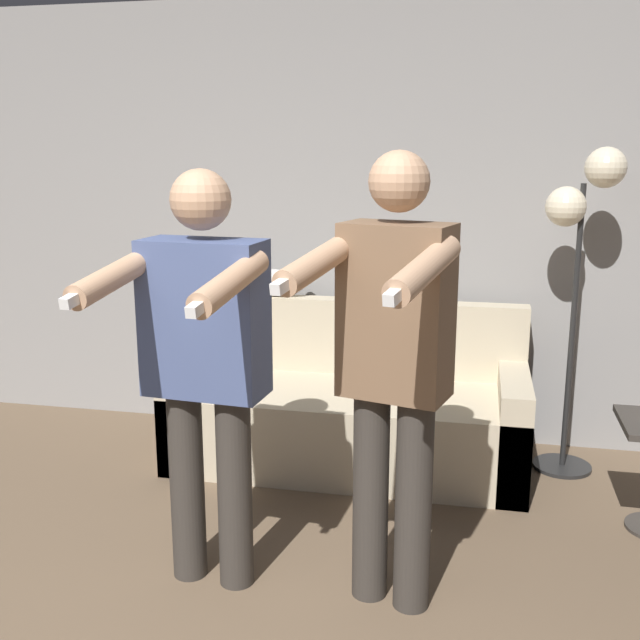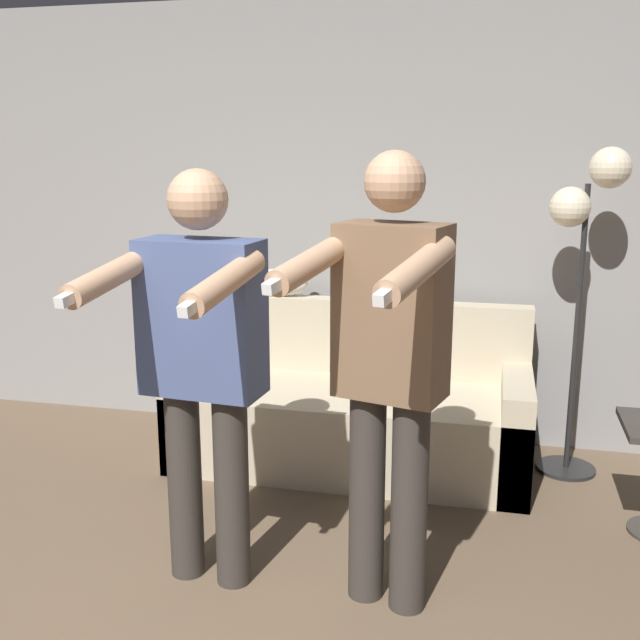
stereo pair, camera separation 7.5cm
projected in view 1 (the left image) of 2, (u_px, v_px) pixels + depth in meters
wall_back at (288, 223)px, 4.58m from camera, size 10.00×0.05×2.60m
couch at (349, 413)px, 4.23m from camera, size 1.95×0.82×0.88m
person_left at (204, 353)px, 2.88m from camera, size 0.58×0.71×1.67m
person_right at (393, 358)px, 2.73m from camera, size 0.57×0.75×1.74m
cat at (275, 282)px, 4.46m from camera, size 0.52×0.14×0.19m
floor_lamp at (582, 225)px, 3.88m from camera, size 0.39×0.32×1.75m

